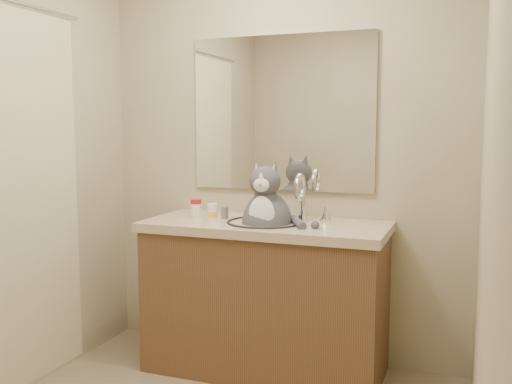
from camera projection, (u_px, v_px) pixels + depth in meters
room at (182, 172)px, 2.20m from camera, size 2.22×2.52×2.42m
vanity at (266, 294)px, 3.19m from camera, size 1.34×0.59×1.12m
mirror at (281, 113)px, 3.32m from camera, size 1.10×0.02×0.90m
cat at (267, 220)px, 3.10m from camera, size 0.41×0.32×0.55m
pill_bottle_redcap at (196, 209)px, 3.28m from camera, size 0.06×0.06×0.11m
pill_bottle_orange at (212, 213)px, 3.16m from camera, size 0.07×0.07×0.10m
grey_canister at (225, 213)px, 3.26m from camera, size 0.06×0.06×0.07m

